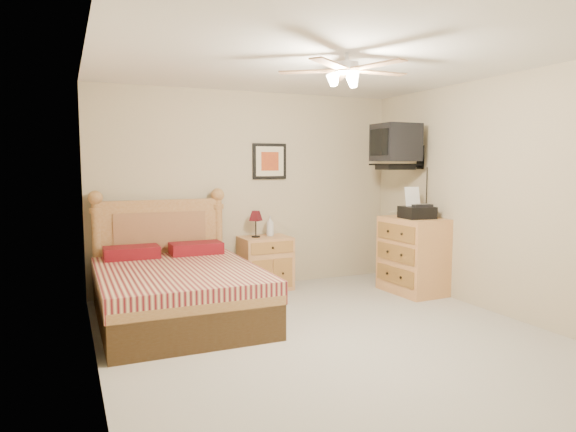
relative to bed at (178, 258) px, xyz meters
name	(u,v)px	position (x,y,z in m)	size (l,w,h in m)	color
floor	(333,339)	(1.17, -1.12, -0.65)	(4.50, 4.50, 0.00)	#A39F93
ceiling	(335,57)	(1.17, -1.12, 1.85)	(4.00, 4.50, 0.04)	white
wall_back	(249,190)	(1.17, 1.13, 0.60)	(4.00, 0.04, 2.50)	tan
wall_front	(557,233)	(1.17, -3.37, 0.60)	(4.00, 0.04, 2.50)	tan
wall_left	(93,210)	(-0.83, -1.12, 0.60)	(0.04, 4.50, 2.50)	tan
wall_right	(503,196)	(3.17, -1.12, 0.60)	(0.04, 4.50, 2.50)	tan
bed	(178,258)	(0.00, 0.00, 0.00)	(1.52, 2.00, 1.30)	#9D632F
nightstand	(265,263)	(1.29, 0.88, -0.31)	(0.62, 0.46, 0.67)	tan
table_lamp	(256,224)	(1.17, 0.91, 0.19)	(0.18, 0.18, 0.33)	#4F1017
lotion_bottle	(270,226)	(1.37, 0.92, 0.15)	(0.10, 0.10, 0.26)	silver
framed_picture	(269,161)	(1.44, 1.11, 0.97)	(0.46, 0.04, 0.46)	black
dresser	(413,255)	(2.90, -0.01, -0.18)	(0.55, 0.79, 0.93)	tan
fax_machine	(417,203)	(2.88, -0.08, 0.47)	(0.35, 0.38, 0.38)	black
magazine_lower	(397,214)	(2.87, 0.31, 0.30)	(0.19, 0.26, 0.02)	beige
magazine_upper	(398,213)	(2.90, 0.32, 0.32)	(0.19, 0.25, 0.02)	tan
wall_tv	(406,146)	(2.92, 0.22, 1.16)	(0.56, 0.46, 0.58)	black
ceiling_fan	(347,70)	(1.17, -1.32, 1.71)	(1.14, 1.14, 0.28)	white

